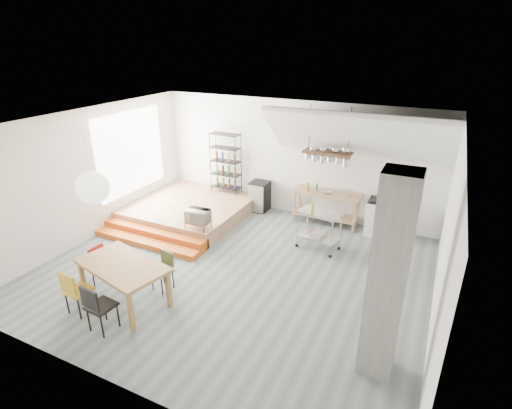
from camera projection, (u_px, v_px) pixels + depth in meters
The scene contains 26 objects.
floor at pixel (234, 270), 8.75m from camera, with size 8.00×8.00×0.00m, color slate.
wall_back at pixel (294, 159), 11.03m from camera, with size 8.00×0.04×3.20m, color silver.
wall_left at pixel (89, 175), 9.73m from camera, with size 0.04×7.00×3.20m, color silver.
wall_right at pixel (446, 244), 6.52m from camera, with size 0.04×7.00×3.20m, color silver.
ceiling at pixel (230, 124), 7.50m from camera, with size 8.00×7.00×0.02m, color white.
slope_ceiling at pixel (357, 136), 9.44m from camera, with size 4.40×1.80×0.15m, color white.
window_pane at pixel (131, 152), 10.89m from camera, with size 0.02×2.50×2.20m, color white.
platform at pixel (191, 209), 11.33m from camera, with size 3.00×3.00×0.40m, color #926B49.
step_lower at pixel (146, 242), 9.77m from camera, with size 3.00×0.35×0.13m, color #CD5418.
step_upper at pixel (154, 234), 10.03m from camera, with size 3.00×0.35×0.27m, color #CD5418.
concrete_column at pixel (388, 280), 5.56m from camera, with size 0.50×0.50×3.20m, color slate.
kitchen_counter at pixel (326, 202), 10.68m from camera, with size 1.80×0.60×0.91m.
stove at pixel (379, 217), 10.18m from camera, with size 0.60×0.60×1.18m.
pot_rack at pixel (328, 156), 9.95m from camera, with size 1.20×0.50×1.43m.
wire_shelving at pixel (226, 162), 11.69m from camera, with size 0.88×0.38×1.80m.
microwave_shelf at pixel (198, 222), 9.72m from camera, with size 0.60×0.40×0.16m.
paper_lantern at pixel (93, 188), 7.21m from camera, with size 0.60×0.60×0.60m, color white.
dining_table at pixel (122, 268), 7.44m from camera, with size 1.92×1.35×0.83m.
chair_mustard at pixel (74, 289), 7.17m from camera, with size 0.43×0.43×0.89m.
chair_black at pixel (97, 305), 6.72m from camera, with size 0.47×0.47×0.93m.
chair_olive at pixel (164, 267), 7.97m from camera, with size 0.43×0.43×0.80m.
chair_red at pixel (94, 260), 8.16m from camera, with size 0.40×0.40×0.85m.
rolling_cart at pixel (319, 225), 9.40m from camera, with size 1.05×0.71×0.96m.
mini_fridge at pixel (259, 196), 11.59m from camera, with size 0.51×0.51×0.87m, color black.
microwave at pixel (198, 216), 9.65m from camera, with size 0.56×0.38×0.31m, color beige.
bowl at pixel (326, 192), 10.51m from camera, with size 0.23×0.23×0.06m, color silver.
Camera 1 is at (3.70, -6.54, 4.73)m, focal length 28.00 mm.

